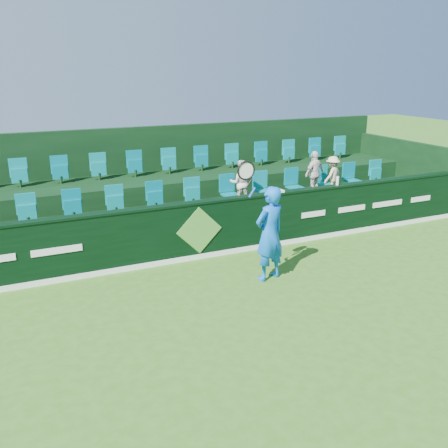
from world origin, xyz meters
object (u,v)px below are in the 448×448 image
spectator_left (241,183)px  spectator_middle (314,174)px  tennis_player (269,233)px  drinks_bottle (337,181)px  spectator_right (332,175)px  towel (276,191)px

spectator_left → spectator_middle: (2.27, 0.00, 0.04)m
tennis_player → drinks_bottle: tennis_player is taller
tennis_player → spectator_right: size_ratio=2.47×
spectator_left → towel: 1.19m
spectator_middle → spectator_right: bearing=163.4°
spectator_left → towel: bearing=131.2°
spectator_middle → tennis_player: bearing=26.6°
spectator_middle → towel: size_ratio=3.67×
tennis_player → spectator_right: 4.64m
tennis_player → spectator_left: tennis_player is taller
towel → drinks_bottle: (1.80, 0.00, 0.09)m
spectator_right → drinks_bottle: size_ratio=4.67×
spectator_right → towel: bearing=2.0°
drinks_bottle → tennis_player: bearing=-149.8°
spectator_left → towel: (0.40, -1.12, -0.01)m
tennis_player → spectator_right: (3.65, 2.85, 0.33)m
spectator_left → towel: size_ratio=3.44×
spectator_left → drinks_bottle: (2.20, -1.12, 0.08)m
spectator_left → drinks_bottle: spectator_left is taller
spectator_left → drinks_bottle: bearing=174.4°
towel → drinks_bottle: drinks_bottle is taller
tennis_player → towel: (1.17, 1.73, 0.37)m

